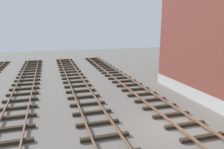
% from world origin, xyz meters
% --- Properties ---
extents(ground_plane, '(80.00, 80.00, 0.00)m').
position_xyz_m(ground_plane, '(0.00, 0.00, 0.00)').
color(ground_plane, slate).
extents(track_near_building, '(2.50, 52.88, 0.32)m').
position_xyz_m(track_near_building, '(0.76, -0.00, 0.13)').
color(track_near_building, '#2D2319').
rests_on(track_near_building, ground).
extents(track_centre, '(2.50, 52.88, 0.32)m').
position_xyz_m(track_centre, '(-3.87, -0.00, 0.13)').
color(track_centre, '#2D2319').
rests_on(track_centre, ground).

